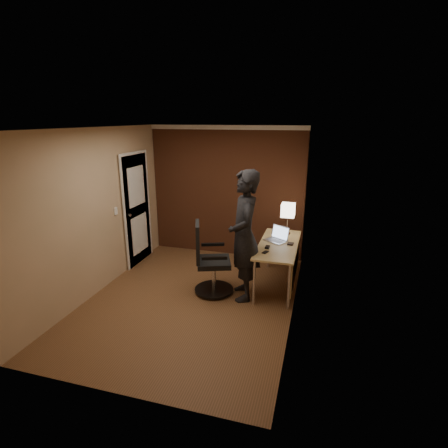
{
  "coord_description": "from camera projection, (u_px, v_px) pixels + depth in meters",
  "views": [
    {
      "loc": [
        1.76,
        -4.43,
        2.63
      ],
      "look_at": [
        0.35,
        0.55,
        1.05
      ],
      "focal_mm": 28.0,
      "sensor_mm": 36.0,
      "label": 1
    }
  ],
  "objects": [
    {
      "name": "wallet",
      "position": [
        290.0,
        244.0,
        5.45
      ],
      "size": [
        0.1,
        0.12,
        0.02
      ],
      "primitive_type": "cube",
      "rotation": [
        0.0,
        0.0,
        -0.07
      ],
      "color": "black",
      "rests_on": "desk"
    },
    {
      "name": "desk_lamp",
      "position": [
        288.0,
        211.0,
        5.82
      ],
      "size": [
        0.22,
        0.22,
        0.54
      ],
      "color": "silver",
      "rests_on": "desk"
    },
    {
      "name": "office_chair",
      "position": [
        209.0,
        263.0,
        5.35
      ],
      "size": [
        0.65,
        0.7,
        1.11
      ],
      "color": "black",
      "rests_on": "ground"
    },
    {
      "name": "desk",
      "position": [
        283.0,
        252.0,
        5.52
      ],
      "size": [
        0.6,
        1.5,
        0.73
      ],
      "color": "tan",
      "rests_on": "ground"
    },
    {
      "name": "room",
      "position": [
        206.0,
        190.0,
        6.39
      ],
      "size": [
        4.0,
        4.0,
        4.0
      ],
      "color": "brown",
      "rests_on": "ground"
    },
    {
      "name": "phone",
      "position": [
        265.0,
        252.0,
        5.13
      ],
      "size": [
        0.1,
        0.13,
        0.01
      ],
      "primitive_type": "cube",
      "rotation": [
        0.0,
        0.0,
        -0.35
      ],
      "color": "black",
      "rests_on": "desk"
    },
    {
      "name": "person",
      "position": [
        244.0,
        236.0,
        5.09
      ],
      "size": [
        0.68,
        0.83,
        1.95
      ],
      "primitive_type": "imported",
      "rotation": [
        0.0,
        0.0,
        -1.22
      ],
      "color": "black",
      "rests_on": "ground"
    },
    {
      "name": "laptop",
      "position": [
        278.0,
        237.0,
        5.62
      ],
      "size": [
        0.42,
        0.39,
        0.23
      ],
      "color": "silver",
      "rests_on": "desk"
    },
    {
      "name": "mouse",
      "position": [
        267.0,
        247.0,
        5.3
      ],
      "size": [
        0.07,
        0.1,
        0.03
      ],
      "primitive_type": "cube",
      "rotation": [
        0.0,
        0.0,
        -0.06
      ],
      "color": "black",
      "rests_on": "desk"
    }
  ]
}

